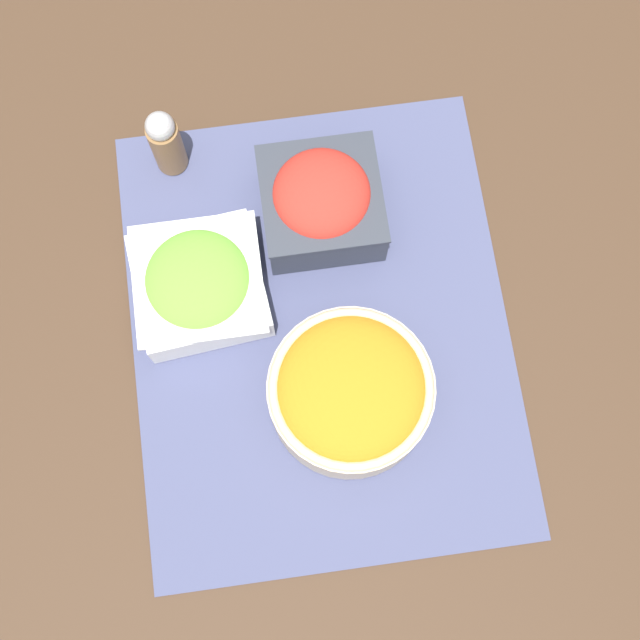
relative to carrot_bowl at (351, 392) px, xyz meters
The scene contains 6 objects.
ground_plane 0.09m from the carrot_bowl, 13.53° to the left, with size 3.00×3.00×0.00m, color #422D1E.
placemat 0.09m from the carrot_bowl, 13.53° to the left, with size 0.49×0.39×0.00m.
carrot_bowl is the anchor object (origin of this frame).
tomato_bowl 0.20m from the carrot_bowl, ahead, with size 0.12×0.12×0.08m.
lettuce_bowl 0.19m from the carrot_bowl, 45.39° to the left, with size 0.14×0.14×0.06m.
pepper_shaker 0.33m from the carrot_bowl, 28.05° to the left, with size 0.03×0.03×0.10m.
Camera 1 is at (-0.23, 0.03, 0.91)m, focal length 50.00 mm.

